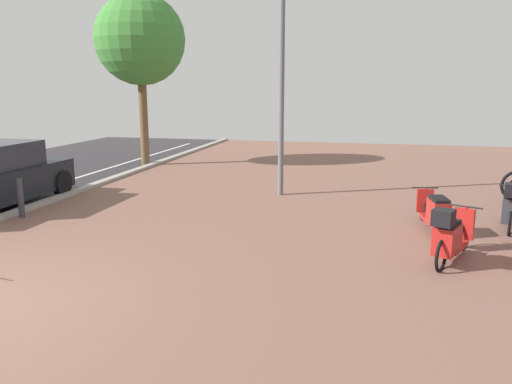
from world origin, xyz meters
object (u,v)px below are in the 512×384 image
(scooter_mid, at_px, (511,207))
(scooter_far, at_px, (435,212))
(lamp_post, at_px, (282,45))
(street_tree, at_px, (140,40))
(bollard_far, at_px, (21,198))
(scooter_near, at_px, (450,236))

(scooter_mid, relative_size, scooter_far, 0.91)
(lamp_post, bearing_deg, scooter_far, -37.79)
(street_tree, bearing_deg, bollard_far, -84.76)
(lamp_post, bearing_deg, scooter_near, -51.66)
(scooter_mid, height_order, lamp_post, lamp_post)
(scooter_mid, distance_m, street_tree, 12.45)
(scooter_mid, bearing_deg, bollard_far, -172.20)
(lamp_post, xyz_separation_m, bollard_far, (-4.80, -3.48, -3.22))
(scooter_far, distance_m, bollard_far, 8.25)
(scooter_near, bearing_deg, street_tree, 137.60)
(street_tree, xyz_separation_m, bollard_far, (0.66, -7.26, -3.76))
(street_tree, distance_m, bollard_far, 8.20)
(scooter_mid, bearing_deg, lamp_post, 155.86)
(scooter_far, relative_size, lamp_post, 0.27)
(lamp_post, height_order, street_tree, lamp_post)
(scooter_far, bearing_deg, scooter_mid, 18.78)
(scooter_near, relative_size, lamp_post, 0.25)
(scooter_mid, distance_m, bollard_far, 9.71)
(scooter_near, bearing_deg, scooter_far, 91.43)
(scooter_mid, height_order, street_tree, street_tree)
(scooter_near, height_order, bollard_far, scooter_near)
(lamp_post, xyz_separation_m, street_tree, (-5.47, 3.78, 0.54))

